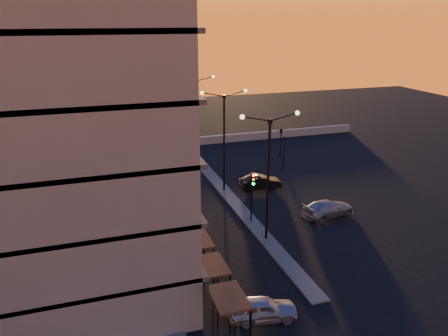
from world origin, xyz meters
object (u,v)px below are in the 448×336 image
Objects in this scene: streetlamp_mid at (224,133)px; traffic_light_main at (252,189)px; car_sedan at (261,182)px; car_hatchback at (263,309)px; car_wagon at (328,208)px.

streetlamp_mid is 7.62m from traffic_light_main.
car_sedan is (3.50, 6.65, -2.24)m from traffic_light_main.
car_hatchback is 19.13m from car_sedan.
car_sedan is (7.21, 17.72, 0.01)m from car_hatchback.
streetlamp_mid is 2.54× the size of car_hatchback.
car_wagon is (6.44, -7.83, -4.93)m from streetlamp_mid.
car_wagon is at bearing -154.29° from car_sedan.
car_sedan is at bearing -12.01° from car_hatchback.
traffic_light_main reaches higher than car_wagon.
streetlamp_mid is 2.24× the size of traffic_light_main.
streetlamp_mid is 2.42× the size of car_sedan.
car_wagon is at bearing -34.25° from car_hatchback.
traffic_light_main is 7.85m from car_sedan.
car_hatchback is (-3.71, -11.06, -2.25)m from traffic_light_main.
car_wagon is at bearing -6.19° from traffic_light_main.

